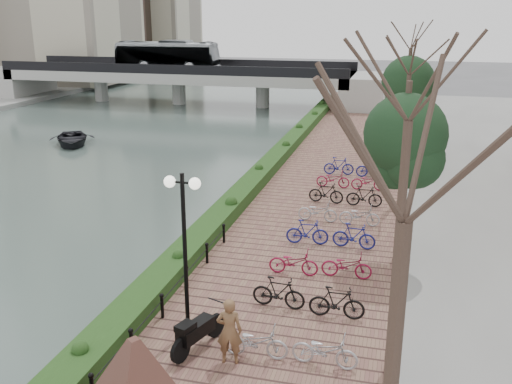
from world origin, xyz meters
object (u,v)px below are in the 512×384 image
(motorcycle, at_px, (198,330))
(boat, at_px, (72,139))
(lamppost, at_px, (184,220))
(pedestrian, at_px, (229,331))

(motorcycle, height_order, boat, motorcycle)
(lamppost, height_order, pedestrian, lamppost)
(lamppost, xyz_separation_m, motorcycle, (0.59, -0.73, -2.82))
(lamppost, distance_m, pedestrian, 3.14)
(pedestrian, distance_m, boat, 30.33)
(lamppost, xyz_separation_m, pedestrian, (1.58, -1.10, -2.48))
(pedestrian, relative_size, boat, 0.40)
(pedestrian, bearing_deg, lamppost, -45.09)
(motorcycle, relative_size, boat, 0.40)
(motorcycle, bearing_deg, lamppost, 148.43)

